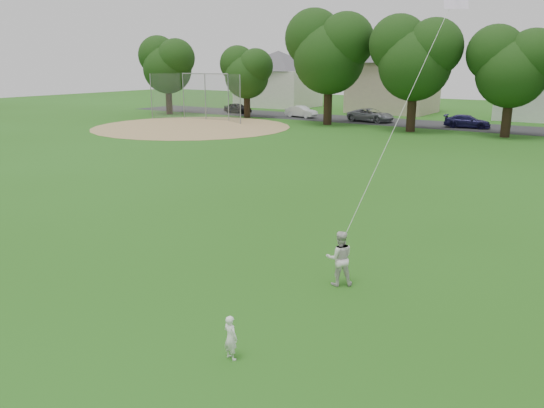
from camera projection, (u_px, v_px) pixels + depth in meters
The scene contains 9 objects.
ground at pixel (229, 320), 12.22m from camera, with size 160.00×160.00×0.00m, color #245513.
street at pixel (525, 130), 46.12m from camera, with size 90.00×7.00×0.01m, color #2D2D30.
dirt_infield at pixel (192, 127), 48.61m from camera, with size 18.00×18.00×0.02m, color #9E7F51.
toddler at pixel (231, 337), 10.49m from camera, with size 0.34×0.22×0.94m, color white.
older_boy at pixel (340, 258), 13.96m from camera, with size 0.73×0.57×1.49m, color silver.
kite at pixel (400, 117), 14.36m from camera, with size 1.14×2.50×7.81m.
baseball_backstop at pixel (202, 97), 53.82m from camera, with size 10.52×2.84×4.62m.
parked_cars at pixel (407, 118), 50.61m from camera, with size 46.06×2.75×1.30m.
house_row at pixel (541, 72), 53.26m from camera, with size 77.62×13.67×10.41m.
Camera 1 is at (6.93, -8.74, 5.75)m, focal length 35.00 mm.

